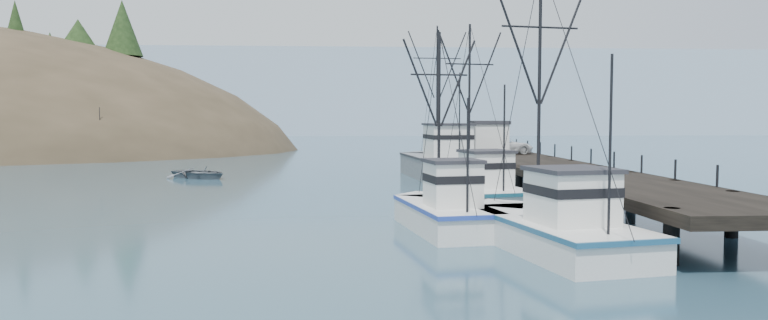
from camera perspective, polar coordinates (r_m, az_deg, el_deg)
ground at (r=27.33m, az=-3.46°, el=-7.27°), size 400.00×400.00×0.00m
pier at (r=45.27m, az=14.34°, el=-0.86°), size 6.00×44.00×2.00m
distant_ridge at (r=197.16m, az=-1.03°, el=2.17°), size 360.00×40.00×26.00m
distant_ridge_far at (r=215.59m, az=-14.64°, el=2.18°), size 180.00×25.00×18.00m
moored_sailboats at (r=91.98m, az=-24.51°, el=0.33°), size 17.86×13.68×6.35m
trawler_near at (r=27.57m, az=13.67°, el=-5.54°), size 5.42×11.51×11.56m
trawler_mid at (r=31.37m, az=5.01°, el=-4.34°), size 4.16×9.25×9.39m
trawler_far at (r=39.90m, az=7.62°, el=-2.63°), size 5.16×10.61×10.89m
work_vessel at (r=57.32m, az=4.78°, el=-0.29°), size 5.94×15.87×13.19m
pier_shed at (r=57.91m, az=8.71°, el=1.89°), size 3.00×3.20×2.80m
pickup_truck at (r=58.29m, az=9.85°, el=1.19°), size 5.34×2.89×1.42m
motorboat at (r=59.29m, az=-15.09°, el=-1.46°), size 6.83×6.57×1.15m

